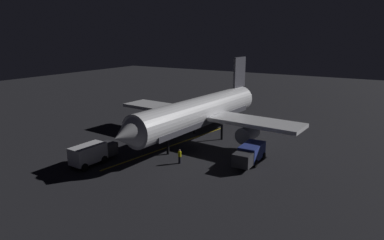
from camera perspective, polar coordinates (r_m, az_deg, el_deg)
ground_plane at (r=48.95m, az=1.21°, el=-3.59°), size 180.00×180.00×0.20m
apron_guide_stripe at (r=46.74m, az=-3.42°, el=-4.36°), size 4.04×23.35×0.01m
airliner at (r=48.28m, az=1.61°, el=1.35°), size 29.16×33.40×11.37m
baggage_truck at (r=41.62m, az=-16.62°, el=-5.50°), size 2.46×6.05×2.45m
catering_truck at (r=40.56m, az=9.83°, el=-5.76°), size 2.35×5.86×2.22m
ground_crew_worker at (r=40.13m, az=-2.12°, el=-6.20°), size 0.40×0.40×1.74m
traffic_cone_near_left at (r=51.76m, az=-7.88°, el=-2.33°), size 0.50×0.50×0.55m
traffic_cone_near_right at (r=52.10m, az=-8.42°, el=-2.24°), size 0.50×0.50×0.55m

